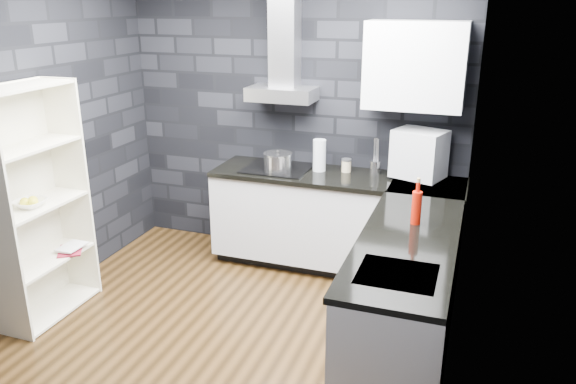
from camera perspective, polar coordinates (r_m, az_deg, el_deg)
The scene contains 27 objects.
ground at distance 4.37m, azimuth -6.49°, elevation -13.86°, with size 3.20×3.20×0.00m, color #3E2812.
wall_back at distance 5.27m, azimuth 0.65°, elevation 7.97°, with size 3.20×0.05×2.70m, color black.
wall_front at distance 2.55m, azimuth -23.67°, elevation -6.11°, with size 3.20×0.05×2.70m, color black.
wall_left at distance 4.75m, azimuth -25.19°, elevation 4.90°, with size 0.05×3.20×2.70m, color black.
wall_right at distance 3.43m, azimuth 17.91°, elevation 0.90°, with size 0.05×3.20×2.70m, color black.
toekick_back at distance 5.29m, azimuth 4.76°, elevation -6.94°, with size 2.18×0.50×0.10m, color black.
toekick_right at distance 4.10m, azimuth 11.95°, elevation -15.73°, with size 0.50×1.78×0.10m, color black.
counter_back_cab at distance 5.08m, azimuth 4.78°, elevation -2.77°, with size 2.20×0.60×0.76m, color silver.
counter_right_cab at distance 3.88m, azimuth 11.80°, elevation -10.42°, with size 0.60×1.80×0.76m, color silver.
counter_back_top at distance 4.94m, azimuth 4.88°, elevation 1.50°, with size 2.20×0.62×0.04m, color black.
counter_right_top at distance 3.71m, azimuth 12.06°, elevation -5.00°, with size 0.62×1.80×0.04m, color black.
counter_corner_top at distance 4.82m, azimuth 14.14°, elevation 0.55°, with size 0.62×0.62×0.04m, color black.
hood_body at distance 5.07m, azimuth -0.61°, elevation 9.94°, with size 0.60×0.34×0.12m, color #AEAEB2.
hood_chimney at distance 5.08m, azimuth -0.35°, elevation 15.75°, with size 0.24×0.20×0.90m, color #AEAEB2.
upper_cabinet at distance 4.76m, azimuth 12.81°, elevation 12.41°, with size 0.80×0.35×0.70m, color white.
cooktop at distance 5.10m, azimuth -1.08°, elevation 2.44°, with size 0.58×0.50×0.01m, color black.
sink_rim at distance 3.25m, azimuth 11.02°, elevation -8.23°, with size 0.44×0.40×0.01m, color #AEAEB2.
pot at distance 4.99m, azimuth -1.04°, elevation 3.01°, with size 0.25×0.25×0.15m, color silver.
glass_vase at distance 5.01m, azimuth 3.21°, elevation 3.74°, with size 0.12×0.12×0.28m, color silver.
storage_jar at distance 5.02m, azimuth 5.94°, elevation 2.62°, with size 0.08×0.08×0.10m, color tan.
utensil_crock at distance 5.00m, azimuth 8.84°, elevation 2.49°, with size 0.09×0.09×0.12m, color silver.
appliance_garage at distance 4.86m, azimuth 13.19°, elevation 3.80°, with size 0.40×0.31×0.40m, color silver.
red_bottle at distance 3.92m, azimuth 12.92°, elevation -1.57°, with size 0.07×0.07×0.23m, color #A21406.
bookshelf at distance 4.60m, azimuth -24.18°, elevation -1.25°, with size 0.34×0.80×1.80m, color #EBE6CA.
fruit_bowl at distance 4.55m, azimuth -24.72°, elevation -1.05°, with size 0.23×0.23×0.06m, color white.
book_red at distance 4.78m, azimuth -22.47°, elevation -4.48°, with size 0.18×0.02×0.24m, color maroon.
book_second at distance 4.83m, azimuth -21.99°, elevation -3.92°, with size 0.17×0.02×0.23m, color #B2B2B2.
Camera 1 is at (1.66, -3.27, 2.37)m, focal length 35.00 mm.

